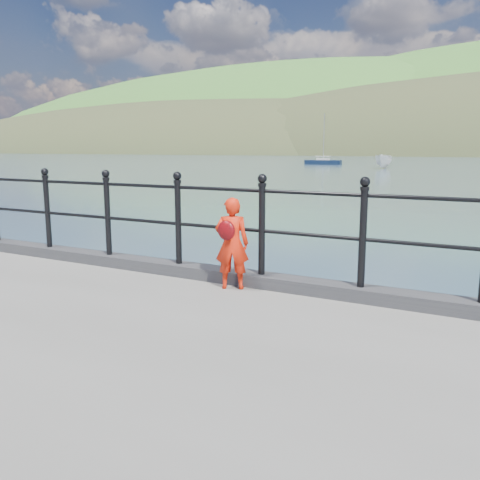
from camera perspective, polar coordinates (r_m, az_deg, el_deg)
The scene contains 6 objects.
ground at distance 6.87m, azimuth -1.70°, elevation -12.31°, with size 600.00×600.00×0.00m, color #2D4251.
kerb at distance 6.40m, azimuth -2.42°, elevation -3.86°, with size 60.00×0.30×0.15m, color #28282B.
railing at distance 6.26m, azimuth -2.48°, elevation 2.80°, with size 18.11×0.11×1.20m.
child at distance 5.92m, azimuth -0.94°, elevation -0.32°, with size 0.47×0.40×1.08m.
launch_white at distance 67.61m, azimuth 15.84°, elevation 8.49°, with size 1.79×4.75×1.83m, color silver.
sailboat_left at distance 82.06m, azimuth 9.31°, elevation 8.59°, with size 5.76×2.25×8.06m.
Camera 1 is at (3.17, -5.49, 2.64)m, focal length 38.00 mm.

